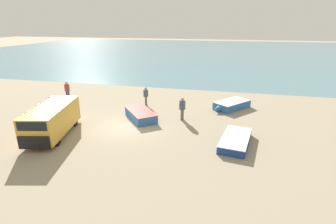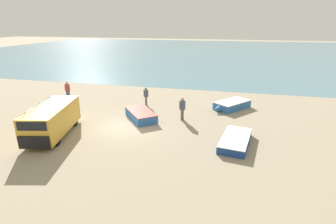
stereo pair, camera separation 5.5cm
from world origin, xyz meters
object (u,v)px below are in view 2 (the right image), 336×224
fishing_rowboat_2 (231,105)px  fisherman_2 (182,107)px  parked_van (52,119)px  fishing_rowboat_1 (236,140)px  fisherman_0 (67,89)px  fisherman_1 (146,94)px  fishing_rowboat_0 (140,114)px

fishing_rowboat_2 → fisherman_2: fisherman_2 is taller
fishing_rowboat_2 → parked_van: bearing=-14.9°
parked_van → fishing_rowboat_2: parked_van is taller
fishing_rowboat_1 → fisherman_0: 17.33m
parked_van → fisherman_0: 8.84m
fishing_rowboat_1 → fisherman_0: bearing=77.6°
fishing_rowboat_1 → fisherman_1: 10.29m
fishing_rowboat_2 → fisherman_1: size_ratio=2.27×
fisherman_2 → fishing_rowboat_0: bearing=23.3°
fishing_rowboat_2 → fisherman_2: bearing=-5.9°
fisherman_0 → parked_van: bearing=-8.3°
fishing_rowboat_1 → fisherman_1: (-8.03, 6.40, 0.74)m
fisherman_2 → fisherman_1: bearing=-22.7°
parked_van → fisherman_0: bearing=-165.9°
fishing_rowboat_0 → fishing_rowboat_1: size_ratio=0.83×
fishing_rowboat_0 → fishing_rowboat_2: 8.20m
fishing_rowboat_2 → fisherman_1: 7.72m
fishing_rowboat_0 → parked_van: bearing=94.0°
fishing_rowboat_1 → fishing_rowboat_2: size_ratio=1.20×
parked_van → fishing_rowboat_2: (11.67, 8.65, -0.80)m
fisherman_1 → fishing_rowboat_0: bearing=-112.8°
fishing_rowboat_2 → fishing_rowboat_1: bearing=41.5°
parked_van → fisherman_1: parked_van is taller
fishing_rowboat_2 → fisherman_2: size_ratio=2.09×
fishing_rowboat_1 → fisherman_2: (-4.08, 3.38, 0.83)m
fisherman_1 → fisherman_2: fisherman_2 is taller
fishing_rowboat_1 → parked_van: bearing=106.2°
parked_van → fishing_rowboat_2: size_ratio=1.49×
fishing_rowboat_0 → fisherman_0: 9.43m
parked_van → fishing_rowboat_0: 6.45m
fishing_rowboat_2 → fisherman_2: 5.34m
parked_van → fisherman_1: (4.02, 7.90, -0.14)m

